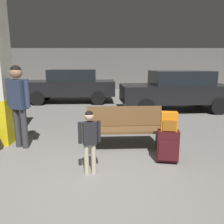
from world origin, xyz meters
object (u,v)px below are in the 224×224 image
adult (18,98)px  parked_car_near (176,90)px  suitcase (168,146)px  parked_car_far (71,85)px  child (89,136)px  bench (125,129)px  backpack_bright (169,122)px

adult → parked_car_near: 5.87m
suitcase → parked_car_far: bearing=113.8°
suitcase → child: (-1.36, -0.43, 0.33)m
bench → child: bearing=-119.8°
suitcase → child: 1.46m
child → suitcase: bearing=17.4°
bench → suitcase: 1.00m
parked_car_near → parked_car_far: (-4.36, 1.93, 0.00)m
backpack_bright → parked_car_far: (-2.92, 6.60, 0.03)m
child → bench: bearing=60.2°
child → parked_car_far: parked_car_far is taller
bench → backpack_bright: (0.73, -0.67, 0.33)m
bench → suitcase: bench is taller
bench → parked_car_far: bearing=110.2°
parked_car_near → parked_car_far: size_ratio=1.01×
adult → parked_car_far: bearing=89.8°
adult → backpack_bright: bearing=-14.7°
bench → suitcase: bearing=-42.5°
bench → backpack_bright: size_ratio=4.78×
bench → parked_car_near: bearing=61.4°
suitcase → adult: bearing=165.3°
child → parked_car_far: 7.20m
parked_car_far → child: bearing=-77.5°
bench → parked_car_near: parked_car_near is taller
child → adult: (-1.58, 1.19, 0.42)m
suitcase → child: bearing=-162.6°
parked_car_far → suitcase: bearing=-66.2°
backpack_bright → child: bearing=-162.6°
suitcase → backpack_bright: (-0.00, -0.00, 0.45)m
backpack_bright → child: size_ratio=0.32×
backpack_bright → adult: adult is taller
backpack_bright → parked_car_near: size_ratio=0.08×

